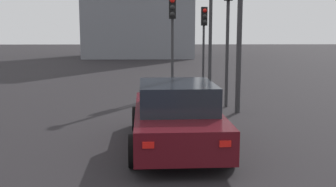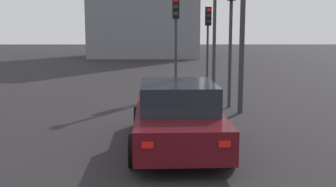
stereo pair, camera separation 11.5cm
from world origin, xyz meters
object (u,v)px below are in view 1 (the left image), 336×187
traffic_light_near_right (204,28)px  traffic_light_far_left (228,12)px  car_maroon_lead (176,115)px  traffic_light_near_left (172,24)px

traffic_light_near_right → traffic_light_far_left: size_ratio=0.84×
car_maroon_lead → traffic_light_near_right: traffic_light_near_right is taller
traffic_light_near_right → traffic_light_near_left: bearing=-33.2°
traffic_light_near_left → traffic_light_far_left: (-3.01, -1.73, 0.34)m
traffic_light_near_right → traffic_light_far_left: (-6.52, -0.04, 0.49)m
traffic_light_far_left → traffic_light_near_left: bearing=-143.4°
traffic_light_near_left → traffic_light_near_right: traffic_light_near_left is taller
traffic_light_far_left → traffic_light_near_right: bearing=-172.9°
car_maroon_lead → traffic_light_far_left: (4.69, -1.92, 2.48)m
traffic_light_near_left → traffic_light_far_left: size_ratio=0.89×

